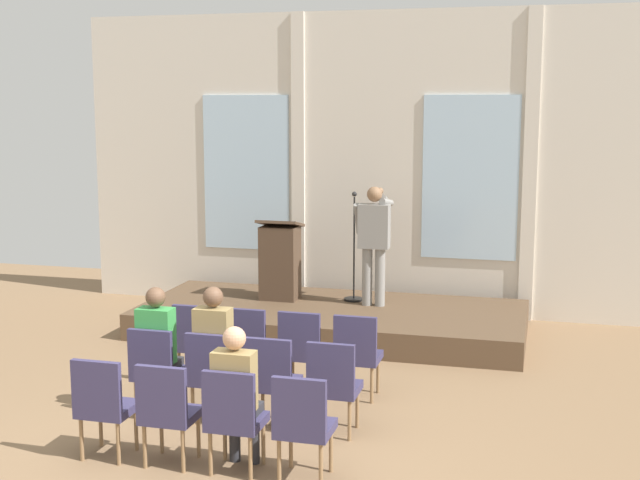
% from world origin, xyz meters
% --- Properties ---
extents(ground_plane, '(16.02, 16.02, 0.00)m').
position_xyz_m(ground_plane, '(0.00, 0.00, 0.00)').
color(ground_plane, '#846647').
extents(rear_partition, '(8.59, 0.14, 4.47)m').
position_xyz_m(rear_partition, '(0.03, 6.16, 2.22)').
color(rear_partition, silver).
rests_on(rear_partition, ground).
extents(stage_platform, '(5.24, 2.29, 0.36)m').
position_xyz_m(stage_platform, '(0.00, 4.72, 0.18)').
color(stage_platform, brown).
rests_on(stage_platform, ground).
extents(speaker, '(0.50, 0.69, 1.65)m').
position_xyz_m(speaker, '(0.53, 4.98, 1.32)').
color(speaker, gray).
rests_on(speaker, stage_platform).
extents(mic_stand, '(0.28, 0.28, 1.55)m').
position_xyz_m(mic_stand, '(0.20, 5.19, 0.69)').
color(mic_stand, black).
rests_on(mic_stand, stage_platform).
extents(lectern, '(0.60, 0.48, 1.16)m').
position_xyz_m(lectern, '(-0.84, 5.01, 0.91)').
color(lectern, '#4C3828').
rests_on(lectern, stage_platform).
extents(chair_r0_c0, '(0.46, 0.44, 0.94)m').
position_xyz_m(chair_r0_c0, '(-0.92, 2.17, 0.53)').
color(chair_r0_c0, olive).
rests_on(chair_r0_c0, ground).
extents(chair_r0_c1, '(0.46, 0.44, 0.94)m').
position_xyz_m(chair_r0_c1, '(-0.31, 2.17, 0.53)').
color(chair_r0_c1, olive).
rests_on(chair_r0_c1, ground).
extents(chair_r0_c2, '(0.46, 0.44, 0.94)m').
position_xyz_m(chair_r0_c2, '(0.31, 2.17, 0.53)').
color(chair_r0_c2, olive).
rests_on(chair_r0_c2, ground).
extents(chair_r0_c3, '(0.46, 0.44, 0.94)m').
position_xyz_m(chair_r0_c3, '(0.92, 2.17, 0.53)').
color(chair_r0_c3, olive).
rests_on(chair_r0_c3, ground).
extents(chair_r1_c0, '(0.46, 0.44, 0.94)m').
position_xyz_m(chair_r1_c0, '(-0.92, 1.12, 0.53)').
color(chair_r1_c0, olive).
rests_on(chair_r1_c0, ground).
extents(audience_r1_c0, '(0.36, 0.39, 1.34)m').
position_xyz_m(audience_r1_c0, '(-0.92, 1.20, 0.74)').
color(audience_r1_c0, '#2D2D33').
rests_on(audience_r1_c0, ground).
extents(chair_r1_c1, '(0.46, 0.44, 0.94)m').
position_xyz_m(chair_r1_c1, '(-0.31, 1.12, 0.53)').
color(chair_r1_c1, olive).
rests_on(chair_r1_c1, ground).
extents(audience_r1_c1, '(0.36, 0.39, 1.38)m').
position_xyz_m(audience_r1_c1, '(-0.31, 1.19, 0.76)').
color(audience_r1_c1, '#2D2D33').
rests_on(audience_r1_c1, ground).
extents(chair_r1_c2, '(0.46, 0.44, 0.94)m').
position_xyz_m(chair_r1_c2, '(0.31, 1.12, 0.53)').
color(chair_r1_c2, olive).
rests_on(chair_r1_c2, ground).
extents(chair_r1_c3, '(0.46, 0.44, 0.94)m').
position_xyz_m(chair_r1_c3, '(0.92, 1.12, 0.53)').
color(chair_r1_c3, olive).
rests_on(chair_r1_c3, ground).
extents(chair_r2_c0, '(0.46, 0.44, 0.94)m').
position_xyz_m(chair_r2_c0, '(-0.92, 0.06, 0.53)').
color(chair_r2_c0, olive).
rests_on(chair_r2_c0, ground).
extents(chair_r2_c1, '(0.46, 0.44, 0.94)m').
position_xyz_m(chair_r2_c1, '(-0.31, 0.06, 0.53)').
color(chair_r2_c1, olive).
rests_on(chair_r2_c1, ground).
extents(chair_r2_c2, '(0.46, 0.44, 0.94)m').
position_xyz_m(chair_r2_c2, '(0.31, 0.06, 0.53)').
color(chair_r2_c2, olive).
rests_on(chair_r2_c2, ground).
extents(audience_r2_c2, '(0.36, 0.39, 1.29)m').
position_xyz_m(audience_r2_c2, '(0.31, 0.14, 0.72)').
color(audience_r2_c2, '#2D2D33').
rests_on(audience_r2_c2, ground).
extents(chair_r2_c3, '(0.46, 0.44, 0.94)m').
position_xyz_m(chair_r2_c3, '(0.92, 0.06, 0.53)').
color(chair_r2_c3, olive).
rests_on(chair_r2_c3, ground).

